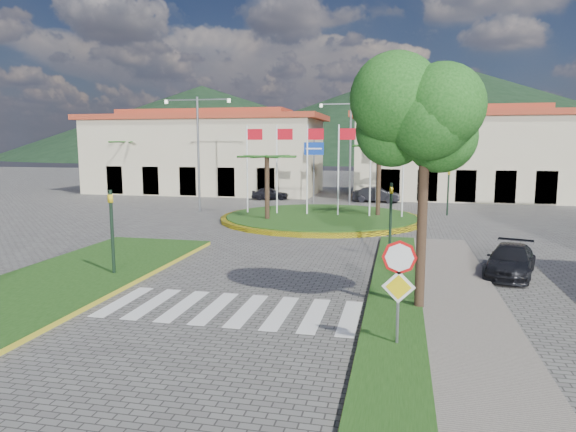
% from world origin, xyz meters
% --- Properties ---
extents(ground, '(160.00, 160.00, 0.00)m').
position_xyz_m(ground, '(0.00, 0.00, 0.00)').
color(ground, '#575452').
rests_on(ground, ground).
extents(sidewalk_right, '(4.00, 28.00, 0.15)m').
position_xyz_m(sidewalk_right, '(6.00, 2.00, 0.07)').
color(sidewalk_right, gray).
rests_on(sidewalk_right, ground).
extents(verge_right, '(1.60, 28.00, 0.18)m').
position_xyz_m(verge_right, '(4.80, 2.00, 0.09)').
color(verge_right, '#1D4513').
rests_on(verge_right, ground).
extents(median_left, '(5.00, 14.00, 0.18)m').
position_xyz_m(median_left, '(-6.50, 6.00, 0.09)').
color(median_left, '#1D4513').
rests_on(median_left, ground).
extents(crosswalk, '(8.00, 3.00, 0.01)m').
position_xyz_m(crosswalk, '(0.00, 4.00, 0.01)').
color(crosswalk, silver).
rests_on(crosswalk, ground).
extents(roundabout_island, '(12.70, 12.70, 6.00)m').
position_xyz_m(roundabout_island, '(0.00, 22.00, 0.17)').
color(roundabout_island, yellow).
rests_on(roundabout_island, ground).
extents(stop_sign, '(0.80, 0.11, 2.65)m').
position_xyz_m(stop_sign, '(4.90, 1.96, 1.79)').
color(stop_sign, slate).
rests_on(stop_sign, ground).
extents(deciduous_tree, '(3.60, 3.60, 6.80)m').
position_xyz_m(deciduous_tree, '(5.50, 5.00, 5.18)').
color(deciduous_tree, black).
rests_on(deciduous_tree, ground).
extents(traffic_light_left, '(0.15, 0.18, 3.20)m').
position_xyz_m(traffic_light_left, '(-5.20, 6.50, 1.94)').
color(traffic_light_left, black).
rests_on(traffic_light_left, ground).
extents(traffic_light_right, '(0.15, 0.18, 3.20)m').
position_xyz_m(traffic_light_right, '(4.50, 12.00, 1.94)').
color(traffic_light_right, black).
rests_on(traffic_light_right, ground).
extents(traffic_light_far, '(0.18, 0.15, 3.20)m').
position_xyz_m(traffic_light_far, '(8.00, 26.00, 1.94)').
color(traffic_light_far, black).
rests_on(traffic_light_far, ground).
extents(direction_sign_west, '(1.60, 0.14, 5.20)m').
position_xyz_m(direction_sign_west, '(-2.00, 30.97, 3.53)').
color(direction_sign_west, slate).
rests_on(direction_sign_west, ground).
extents(direction_sign_east, '(1.60, 0.14, 5.20)m').
position_xyz_m(direction_sign_east, '(3.00, 30.97, 3.53)').
color(direction_sign_east, slate).
rests_on(direction_sign_east, ground).
extents(street_lamp_centre, '(4.80, 0.16, 8.00)m').
position_xyz_m(street_lamp_centre, '(1.00, 30.00, 4.50)').
color(street_lamp_centre, slate).
rests_on(street_lamp_centre, ground).
extents(street_lamp_west, '(4.80, 0.16, 8.00)m').
position_xyz_m(street_lamp_west, '(-9.00, 24.00, 4.50)').
color(street_lamp_west, slate).
rests_on(street_lamp_west, ground).
extents(building_left, '(23.32, 9.54, 8.05)m').
position_xyz_m(building_left, '(-14.00, 38.00, 3.90)').
color(building_left, beige).
rests_on(building_left, ground).
extents(building_right, '(19.08, 9.54, 8.05)m').
position_xyz_m(building_right, '(10.00, 38.00, 3.90)').
color(building_right, beige).
rests_on(building_right, ground).
extents(hill_far_west, '(140.00, 140.00, 22.00)m').
position_xyz_m(hill_far_west, '(-55.00, 140.00, 11.00)').
color(hill_far_west, black).
rests_on(hill_far_west, ground).
extents(hill_far_mid, '(180.00, 180.00, 30.00)m').
position_xyz_m(hill_far_mid, '(15.00, 160.00, 15.00)').
color(hill_far_mid, black).
rests_on(hill_far_mid, ground).
extents(hill_near_back, '(110.00, 110.00, 16.00)m').
position_xyz_m(hill_near_back, '(-10.00, 130.00, 8.00)').
color(hill_near_back, black).
rests_on(hill_near_back, ground).
extents(white_van, '(4.41, 2.20, 1.20)m').
position_xyz_m(white_van, '(-7.47, 35.96, 0.60)').
color(white_van, white).
rests_on(white_van, ground).
extents(car_dark_a, '(3.31, 1.81, 1.07)m').
position_xyz_m(car_dark_a, '(-6.14, 32.82, 0.53)').
color(car_dark_a, black).
rests_on(car_dark_a, ground).
extents(car_dark_b, '(3.87, 1.55, 1.25)m').
position_xyz_m(car_dark_b, '(2.94, 32.83, 0.62)').
color(car_dark_b, black).
rests_on(car_dark_b, ground).
extents(car_side_right, '(2.58, 4.13, 1.12)m').
position_xyz_m(car_side_right, '(8.92, 9.95, 0.56)').
color(car_side_right, black).
rests_on(car_side_right, ground).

